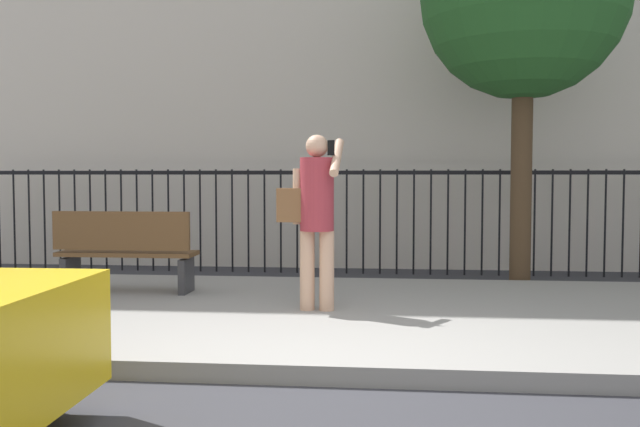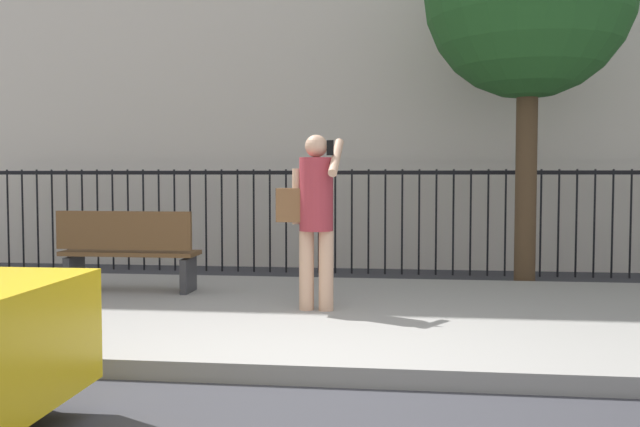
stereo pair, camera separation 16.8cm
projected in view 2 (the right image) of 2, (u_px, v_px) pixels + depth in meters
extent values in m
plane|color=#333338|center=(303.00, 387.00, 5.11)|extent=(60.00, 60.00, 0.00)
cube|color=gray|center=(335.00, 316.00, 7.28)|extent=(28.00, 4.40, 0.15)
cube|color=black|center=(360.00, 173.00, 10.87)|extent=(12.00, 0.04, 0.06)
cylinder|color=black|center=(8.00, 219.00, 11.62)|extent=(0.03, 0.03, 1.60)
cylinder|color=black|center=(23.00, 219.00, 11.59)|extent=(0.03, 0.03, 1.60)
cylinder|color=black|center=(38.00, 219.00, 11.56)|extent=(0.03, 0.03, 1.60)
cylinder|color=black|center=(53.00, 219.00, 11.53)|extent=(0.03, 0.03, 1.60)
cylinder|color=black|center=(67.00, 219.00, 11.50)|extent=(0.03, 0.03, 1.60)
cylinder|color=black|center=(83.00, 219.00, 11.47)|extent=(0.03, 0.03, 1.60)
cylinder|color=black|center=(98.00, 220.00, 11.43)|extent=(0.03, 0.03, 1.60)
cylinder|color=black|center=(113.00, 220.00, 11.40)|extent=(0.03, 0.03, 1.60)
cylinder|color=black|center=(128.00, 220.00, 11.37)|extent=(0.03, 0.03, 1.60)
cylinder|color=black|center=(144.00, 220.00, 11.34)|extent=(0.03, 0.03, 1.60)
cylinder|color=black|center=(159.00, 220.00, 11.31)|extent=(0.03, 0.03, 1.60)
cylinder|color=black|center=(175.00, 220.00, 11.28)|extent=(0.03, 0.03, 1.60)
cylinder|color=black|center=(190.00, 220.00, 11.24)|extent=(0.03, 0.03, 1.60)
cylinder|color=black|center=(206.00, 220.00, 11.21)|extent=(0.03, 0.03, 1.60)
cylinder|color=black|center=(222.00, 221.00, 11.18)|extent=(0.03, 0.03, 1.60)
cylinder|color=black|center=(238.00, 221.00, 11.15)|extent=(0.03, 0.03, 1.60)
cylinder|color=black|center=(254.00, 221.00, 11.12)|extent=(0.03, 0.03, 1.60)
cylinder|color=black|center=(270.00, 221.00, 11.09)|extent=(0.03, 0.03, 1.60)
cylinder|color=black|center=(286.00, 221.00, 11.05)|extent=(0.03, 0.03, 1.60)
cylinder|color=black|center=(302.00, 221.00, 11.02)|extent=(0.03, 0.03, 1.60)
cylinder|color=black|center=(319.00, 221.00, 10.99)|extent=(0.03, 0.03, 1.60)
cylinder|color=black|center=(335.00, 221.00, 10.96)|extent=(0.03, 0.03, 1.60)
cylinder|color=black|center=(352.00, 222.00, 10.93)|extent=(0.03, 0.03, 1.60)
cylinder|color=black|center=(368.00, 222.00, 10.89)|extent=(0.03, 0.03, 1.60)
cylinder|color=black|center=(385.00, 222.00, 10.86)|extent=(0.03, 0.03, 1.60)
cylinder|color=black|center=(402.00, 222.00, 10.83)|extent=(0.03, 0.03, 1.60)
cylinder|color=black|center=(419.00, 222.00, 10.80)|extent=(0.03, 0.03, 1.60)
cylinder|color=black|center=(436.00, 222.00, 10.77)|extent=(0.03, 0.03, 1.60)
cylinder|color=black|center=(453.00, 222.00, 10.74)|extent=(0.03, 0.03, 1.60)
cylinder|color=black|center=(471.00, 223.00, 10.70)|extent=(0.03, 0.03, 1.60)
cylinder|color=black|center=(488.00, 223.00, 10.67)|extent=(0.03, 0.03, 1.60)
cylinder|color=black|center=(505.00, 223.00, 10.64)|extent=(0.03, 0.03, 1.60)
cylinder|color=black|center=(523.00, 223.00, 10.61)|extent=(0.03, 0.03, 1.60)
cylinder|color=black|center=(541.00, 223.00, 10.58)|extent=(0.03, 0.03, 1.60)
cylinder|color=black|center=(558.00, 223.00, 10.55)|extent=(0.03, 0.03, 1.60)
cylinder|color=black|center=(576.00, 223.00, 10.51)|extent=(0.03, 0.03, 1.60)
cylinder|color=black|center=(594.00, 224.00, 10.48)|extent=(0.03, 0.03, 1.60)
cylinder|color=black|center=(612.00, 224.00, 10.45)|extent=(0.03, 0.03, 1.60)
cylinder|color=black|center=(631.00, 224.00, 10.42)|extent=(0.03, 0.03, 1.60)
cylinder|color=tan|center=(326.00, 271.00, 7.17)|extent=(0.15, 0.15, 0.80)
cylinder|color=tan|center=(307.00, 270.00, 7.21)|extent=(0.15, 0.15, 0.80)
cylinder|color=#992D38|center=(316.00, 194.00, 7.15)|extent=(0.36, 0.36, 0.73)
sphere|color=tan|center=(316.00, 146.00, 7.12)|extent=(0.23, 0.23, 0.23)
cylinder|color=tan|center=(336.00, 157.00, 7.09)|extent=(0.12, 0.51, 0.39)
cylinder|color=tan|center=(297.00, 196.00, 7.18)|extent=(0.09, 0.09, 0.56)
cube|color=black|center=(330.00, 148.00, 7.04)|extent=(0.07, 0.01, 0.15)
cube|color=brown|center=(291.00, 205.00, 7.20)|extent=(0.29, 0.17, 0.34)
cube|color=brown|center=(130.00, 253.00, 8.37)|extent=(1.60, 0.45, 0.05)
cube|color=brown|center=(123.00, 230.00, 8.16)|extent=(1.60, 0.06, 0.44)
cube|color=#333338|center=(74.00, 273.00, 8.47)|extent=(0.08, 0.41, 0.40)
cube|color=#333338|center=(188.00, 275.00, 8.30)|extent=(0.08, 0.41, 0.40)
cylinder|color=#4C3823|center=(526.00, 171.00, 9.40)|extent=(0.28, 0.28, 3.12)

